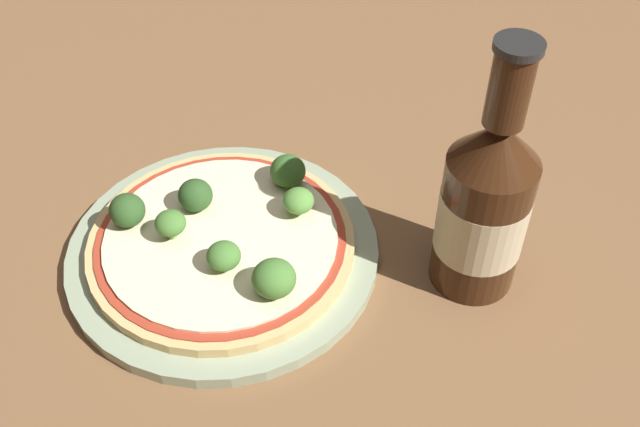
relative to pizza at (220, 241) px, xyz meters
The scene contains 11 objects.
ground_plane 0.04m from the pizza, 87.36° to the left, with size 3.00×3.00×0.00m, color brown.
plate 0.01m from the pizza, 164.38° to the left, with size 0.27×0.27×0.01m.
pizza is the anchor object (origin of this frame).
broccoli_floret_0 0.05m from the pizza, behind, with size 0.03×0.03×0.03m.
broccoli_floret_1 0.09m from the pizza, 98.16° to the left, with size 0.03×0.03×0.03m.
broccoli_floret_2 0.08m from the pizza, ahead, with size 0.04×0.04×0.03m.
broccoli_floret_3 0.05m from the pizza, 128.40° to the right, with size 0.03×0.03×0.03m.
broccoli_floret_4 0.04m from the pizza, 29.01° to the right, with size 0.03×0.03×0.02m.
broccoli_floret_5 0.08m from the pizza, 142.26° to the right, with size 0.03×0.03×0.03m.
broccoli_floret_6 0.08m from the pizza, 70.08° to the left, with size 0.03×0.03×0.03m.
beer_bottle 0.23m from the pizza, 42.78° to the left, with size 0.07×0.07×0.23m.
Camera 1 is at (0.39, -0.26, 0.49)m, focal length 42.00 mm.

